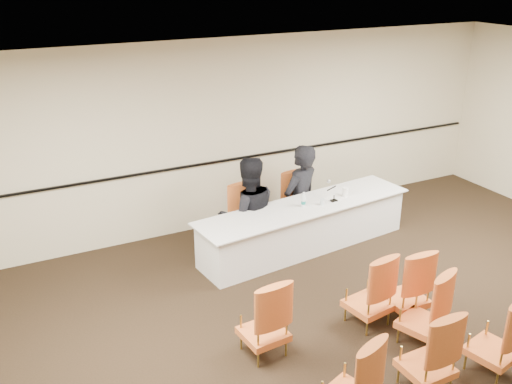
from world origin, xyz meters
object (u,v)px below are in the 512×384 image
aud_chair_front_left (264,316)px  coffee_cup (345,192)px  aud_chair_back_mid (428,349)px  water_bottle (304,199)px  panelist_second (248,217)px  aud_chair_back_right (496,333)px  aud_chair_front_right (407,283)px  panelist_main (300,204)px  aud_chair_front_mid (369,289)px  panelist_main_chair (300,203)px  panel_table (305,227)px  aud_chair_back_left (350,379)px  drinking_glass (322,202)px  microphone (334,192)px  panelist_second_chair (248,217)px  aud_chair_extra (424,307)px

aud_chair_front_left → coffee_cup: bearing=34.2°
aud_chair_back_mid → water_bottle: bearing=80.6°
panelist_second → aud_chair_back_right: bearing=114.6°
aud_chair_front_left → aud_chair_front_right: same height
panelist_main → aud_chair_front_mid: (-0.60, -2.56, 0.02)m
water_bottle → panelist_main_chair: bearing=62.7°
panel_table → water_bottle: size_ratio=15.47×
aud_chair_back_left → panelist_main_chair: bearing=45.7°
drinking_glass → aud_chair_back_right: bearing=-89.1°
panel_table → microphone: 0.68m
microphone → aud_chair_back_left: bearing=-121.4°
aud_chair_front_right → aud_chair_back_left: (-1.59, -1.08, 0.00)m
panelist_second_chair → aud_chair_front_left: bearing=-118.8°
panelist_main_chair → coffee_cup: (0.47, -0.54, 0.29)m
panelist_second_chair → water_bottle: (0.67, -0.47, 0.33)m
microphone → aud_chair_front_right: 2.11m
panelist_main_chair → aud_chair_extra: same height
water_bottle → aud_chair_extra: 2.59m
panel_table → aud_chair_front_left: 2.59m
aud_chair_front_mid → aud_chair_back_left: size_ratio=1.00×
panelist_second → water_bottle: panelist_second is taller
panelist_second_chair → aud_chair_back_mid: bearing=-93.1°
panel_table → drinking_glass: bearing=-28.3°
aud_chair_front_right → panelist_main: bearing=89.4°
panelist_second → microphone: 1.34m
microphone → coffee_cup: (0.25, 0.07, -0.08)m
coffee_cup → aud_chair_back_mid: bearing=-111.1°
drinking_glass → aud_chair_front_right: bearing=-92.8°
aud_chair_back_left → aud_chair_back_mid: bearing=-19.4°
microphone → aud_chair_front_right: bearing=-99.0°
panelist_main → aud_chair_front_left: 3.18m
aud_chair_back_right → aud_chair_front_right: bearing=84.7°
panel_table → aud_chair_front_right: aud_chair_front_right is taller
panelist_main → aud_chair_front_right: (-0.12, -2.66, 0.02)m
aud_chair_back_right → aud_chair_back_mid: bearing=159.1°
aud_chair_extra → coffee_cup: bearing=53.8°
panel_table → coffee_cup: 0.83m
panelist_main_chair → aud_chair_front_left: (-1.96, -2.50, 0.00)m
aud_chair_extra → aud_chair_back_left: bearing=-177.2°
aud_chair_front_mid → aud_chair_front_right: bearing=-20.2°
panelist_second_chair → aud_chair_extra: bearing=-83.6°
panelist_second → aud_chair_front_right: panelist_second is taller
drinking_glass → aud_chair_back_left: size_ratio=0.11×
panel_table → aud_chair_front_right: 2.11m
coffee_cup → aud_chair_front_mid: size_ratio=0.15×
drinking_glass → coffee_cup: bearing=12.9°
aud_chair_front_right → panelist_second: bearing=110.3°
panel_table → aud_chair_front_mid: aud_chair_front_mid is taller
panel_table → panelist_second: (-0.72, 0.45, 0.13)m
panelist_second_chair → aud_chair_back_right: same height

